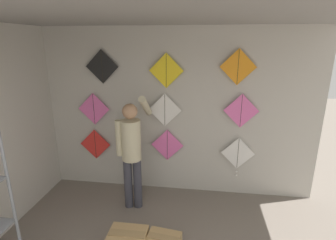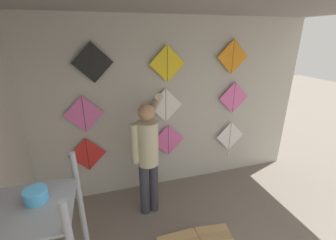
{
  "view_description": "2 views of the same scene",
  "coord_description": "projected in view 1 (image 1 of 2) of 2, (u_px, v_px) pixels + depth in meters",
  "views": [
    {
      "loc": [
        0.6,
        -0.88,
        2.56
      ],
      "look_at": [
        0.06,
        3.0,
        1.38
      ],
      "focal_mm": 28.0,
      "sensor_mm": 36.0,
      "label": 1
    },
    {
      "loc": [
        -0.98,
        -0.02,
        2.51
      ],
      "look_at": [
        -0.06,
        3.0,
        1.32
      ],
      "focal_mm": 24.0,
      "sensor_mm": 36.0,
      "label": 2
    }
  ],
  "objects": [
    {
      "name": "kite_1",
      "position": [
        167.0,
        145.0,
        4.48
      ],
      "size": [
        0.55,
        0.01,
        0.55
      ],
      "color": "pink"
    },
    {
      "name": "kite_4",
      "position": [
        165.0,
        110.0,
        4.31
      ],
      "size": [
        0.55,
        0.01,
        0.55
      ],
      "color": "white"
    },
    {
      "name": "kite_3",
      "position": [
        94.0,
        109.0,
        4.48
      ],
      "size": [
        0.55,
        0.01,
        0.55
      ],
      "color": "pink"
    },
    {
      "name": "kite_0",
      "position": [
        95.0,
        144.0,
        4.67
      ],
      "size": [
        0.55,
        0.01,
        0.55
      ],
      "color": "red"
    },
    {
      "name": "kite_5",
      "position": [
        241.0,
        111.0,
        4.14
      ],
      "size": [
        0.55,
        0.01,
        0.55
      ],
      "color": "pink"
    },
    {
      "name": "kite_2",
      "position": [
        238.0,
        155.0,
        4.35
      ],
      "size": [
        0.55,
        0.04,
        0.69
      ],
      "color": "white"
    },
    {
      "name": "back_panel",
      "position": [
        167.0,
        113.0,
        4.41
      ],
      "size": [
        4.93,
        0.06,
        2.8
      ],
      "primitive_type": "cube",
      "color": "#BCB7AD",
      "rests_on": "ground"
    },
    {
      "name": "shopkeeper",
      "position": [
        132.0,
        147.0,
        3.97
      ],
      "size": [
        0.46,
        0.66,
        1.81
      ],
      "rotation": [
        0.0,
        0.0,
        0.14
      ],
      "color": "#383842",
      "rests_on": "ground"
    },
    {
      "name": "kite_7",
      "position": [
        167.0,
        71.0,
        4.12
      ],
      "size": [
        0.55,
        0.01,
        0.55
      ],
      "color": "yellow"
    },
    {
      "name": "ceiling_slab",
      "position": [
        141.0,
        12.0,
        2.41
      ],
      "size": [
        4.93,
        4.1,
        0.04
      ],
      "primitive_type": "cube",
      "color": "gray"
    },
    {
      "name": "kite_6",
      "position": [
        102.0,
        67.0,
        4.24
      ],
      "size": [
        0.55,
        0.01,
        0.55
      ],
      "color": "black"
    },
    {
      "name": "kite_8",
      "position": [
        238.0,
        67.0,
        3.95
      ],
      "size": [
        0.55,
        0.01,
        0.55
      ],
      "color": "orange"
    }
  ]
}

